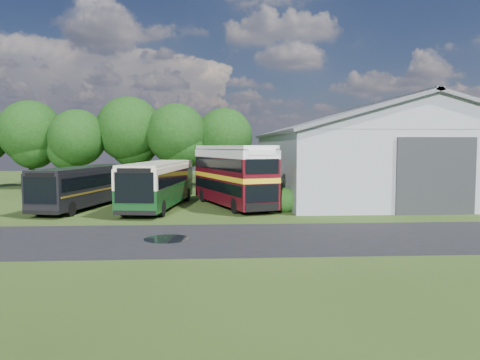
{
  "coord_description": "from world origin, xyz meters",
  "views": [
    {
      "loc": [
        0.63,
        -25.12,
        4.43
      ],
      "look_at": [
        2.66,
        8.0,
        2.01
      ],
      "focal_mm": 35.0,
      "sensor_mm": 36.0,
      "label": 1
    }
  ],
  "objects": [
    {
      "name": "bus_maroon_double",
      "position": [
        2.18,
        8.94,
        2.23
      ],
      "size": [
        5.81,
        10.71,
        4.47
      ],
      "rotation": [
        0.0,
        0.0,
        0.32
      ],
      "color": "black",
      "rests_on": "ground"
    },
    {
      "name": "shrub_front",
      "position": [
        5.6,
        6.0,
        0.0
      ],
      "size": [
        1.7,
        1.7,
        1.7
      ],
      "primitive_type": "sphere",
      "color": "#194714",
      "rests_on": "ground"
    },
    {
      "name": "tree_left_a",
      "position": [
        -18.0,
        24.5,
        5.87
      ],
      "size": [
        6.46,
        6.46,
        9.12
      ],
      "color": "black",
      "rests_on": "ground"
    },
    {
      "name": "puddle",
      "position": [
        -1.5,
        -3.0,
        0.0
      ],
      "size": [
        2.2,
        2.2,
        0.01
      ],
      "primitive_type": "cylinder",
      "color": "black",
      "rests_on": "ground"
    },
    {
      "name": "asphalt_road",
      "position": [
        3.0,
        -3.0,
        0.0
      ],
      "size": [
        60.0,
        8.0,
        0.02
      ],
      "primitive_type": "cube",
      "color": "black",
      "rests_on": "ground"
    },
    {
      "name": "storage_shed",
      "position": [
        15.0,
        15.98,
        4.17
      ],
      "size": [
        18.8,
        24.8,
        8.15
      ],
      "color": "gray",
      "rests_on": "ground"
    },
    {
      "name": "bus_green_single",
      "position": [
        -3.11,
        8.45,
        1.74
      ],
      "size": [
        4.36,
        12.14,
        3.27
      ],
      "rotation": [
        0.0,
        0.0,
        -0.14
      ],
      "color": "black",
      "rests_on": "ground"
    },
    {
      "name": "tree_mid",
      "position": [
        -8.0,
        24.8,
        6.18
      ],
      "size": [
        6.8,
        6.8,
        9.6
      ],
      "color": "black",
      "rests_on": "ground"
    },
    {
      "name": "shrub_back",
      "position": [
        5.6,
        10.0,
        0.0
      ],
      "size": [
        1.8,
        1.8,
        1.8
      ],
      "primitive_type": "sphere",
      "color": "#194714",
      "rests_on": "ground"
    },
    {
      "name": "tree_left_b",
      "position": [
        -13.0,
        23.5,
        5.25
      ],
      "size": [
        5.78,
        5.78,
        8.16
      ],
      "color": "black",
      "rests_on": "ground"
    },
    {
      "name": "ground",
      "position": [
        0.0,
        0.0,
        0.0
      ],
      "size": [
        120.0,
        120.0,
        0.0
      ],
      "primitive_type": "plane",
      "color": "#253C13",
      "rests_on": "ground"
    },
    {
      "name": "bus_dark_single",
      "position": [
        -8.48,
        8.61,
        1.57
      ],
      "size": [
        4.76,
        10.98,
        2.95
      ],
      "rotation": [
        0.0,
        0.0,
        -0.22
      ],
      "color": "black",
      "rests_on": "ground"
    },
    {
      "name": "tree_right_a",
      "position": [
        -3.0,
        23.8,
        5.69
      ],
      "size": [
        6.26,
        6.26,
        8.83
      ],
      "color": "black",
      "rests_on": "ground"
    },
    {
      "name": "tree_right_b",
      "position": [
        2.0,
        24.6,
        5.44
      ],
      "size": [
        5.98,
        5.98,
        8.45
      ],
      "color": "black",
      "rests_on": "ground"
    },
    {
      "name": "shrub_mid",
      "position": [
        5.6,
        8.0,
        0.0
      ],
      "size": [
        1.6,
        1.6,
        1.6
      ],
      "primitive_type": "sphere",
      "color": "#194714",
      "rests_on": "ground"
    }
  ]
}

